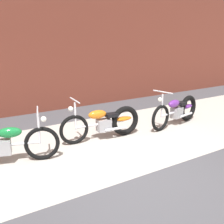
{
  "coord_description": "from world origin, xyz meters",
  "views": [
    {
      "loc": [
        -2.75,
        -3.33,
        2.35
      ],
      "look_at": [
        0.29,
        1.51,
        0.75
      ],
      "focal_mm": 43.64,
      "sensor_mm": 36.0,
      "label": 1
    }
  ],
  "objects": [
    {
      "name": "ground_plane",
      "position": [
        0.0,
        0.0,
        0.0
      ],
      "size": [
        80.0,
        80.0,
        0.0
      ],
      "primitive_type": "plane",
      "color": "#47474C"
    },
    {
      "name": "brick_building_wall",
      "position": [
        0.0,
        5.2,
        2.95
      ],
      "size": [
        36.0,
        0.5,
        5.89
      ],
      "primitive_type": "cube",
      "color": "brown",
      "rests_on": "ground"
    },
    {
      "name": "motorcycle_purple",
      "position": [
        2.61,
        1.77,
        0.4
      ],
      "size": [
        1.99,
        0.68,
        1.03
      ],
      "rotation": [
        0.0,
        0.0,
        3.34
      ],
      "color": "black",
      "rests_on": "ground"
    },
    {
      "name": "sidewalk_slab",
      "position": [
        0.0,
        1.75,
        0.0
      ],
      "size": [
        36.0,
        3.5,
        0.01
      ],
      "primitive_type": "cube",
      "color": "#B2ADA3",
      "rests_on": "ground"
    },
    {
      "name": "motorcycle_orange",
      "position": [
        0.38,
        1.88,
        0.4
      ],
      "size": [
        2.01,
        0.58,
        1.03
      ],
      "rotation": [
        0.0,
        0.0,
        3.05
      ],
      "color": "black",
      "rests_on": "ground"
    }
  ]
}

